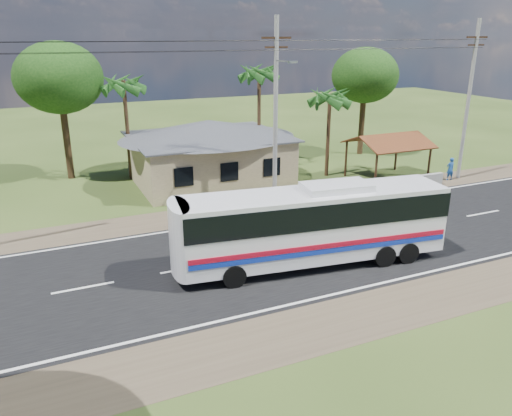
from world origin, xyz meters
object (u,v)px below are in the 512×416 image
Objects in this scene: waiting_shed at (389,142)px; motorcycle at (345,194)px; coach_bus at (314,220)px; person at (450,169)px.

waiting_shed reaches higher than motorcycle.
coach_bus is at bearing -139.50° from waiting_shed.
coach_bus reaches higher than waiting_shed.
waiting_shed is 4.92m from person.
waiting_shed is 15.88m from coach_bus.
waiting_shed is 3.01× the size of motorcycle.
coach_bus reaches higher than motorcycle.
coach_bus is 7.13× the size of motorcycle.
coach_bus is at bearing 124.80° from motorcycle.
person reaches higher than motorcycle.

